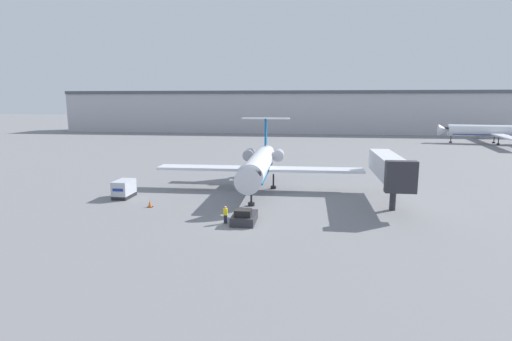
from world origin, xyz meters
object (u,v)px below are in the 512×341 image
traffic_cone_left (150,204)px  airplane_parked_far_left (494,131)px  worker_near_tug (225,214)px  luggage_cart (124,189)px  jet_bridge (389,167)px  airplane_main (259,164)px  pushback_tug (244,217)px

traffic_cone_left → airplane_parked_far_left: 106.93m
worker_near_tug → traffic_cone_left: 11.35m
luggage_cart → jet_bridge: jet_bridge is taller
airplane_parked_far_left → traffic_cone_left: bearing=-131.9°
luggage_cart → airplane_parked_far_left: bearing=44.6°
airplane_main → luggage_cart: airplane_main is taller
airplane_main → jet_bridge: bearing=-19.0°
worker_near_tug → luggage_cart: bearing=149.2°
airplane_main → pushback_tug: bearing=-88.5°
airplane_main → airplane_parked_far_left: bearing=48.8°
airplane_main → traffic_cone_left: airplane_main is taller
airplane_parked_far_left → jet_bridge: 85.78m
traffic_cone_left → luggage_cart: bearing=141.7°
worker_near_tug → airplane_main: bearing=84.9°
traffic_cone_left → airplane_parked_far_left: (71.40, 79.52, 3.36)m
pushback_tug → worker_near_tug: bearing=-164.5°
worker_near_tug → jet_bridge: jet_bridge is taller
jet_bridge → airplane_parked_far_left: bearing=59.7°
traffic_cone_left → airplane_parked_far_left: airplane_parked_far_left is taller
airplane_main → worker_near_tug: 16.50m
worker_near_tug → airplane_parked_far_left: 104.46m
traffic_cone_left → airplane_parked_far_left: bearing=48.1°
airplane_main → luggage_cart: size_ratio=8.55×
airplane_main → traffic_cone_left: bearing=-136.1°
airplane_main → pushback_tug: airplane_main is taller
pushback_tug → traffic_cone_left: bearing=159.3°
airplane_main → airplane_parked_far_left: 90.82m
worker_near_tug → airplane_parked_far_left: bearing=54.1°
pushback_tug → airplane_parked_far_left: bearing=54.8°
luggage_cart → traffic_cone_left: (5.13, -4.06, -0.75)m
worker_near_tug → airplane_parked_far_left: (61.24, 84.57, 2.78)m
pushback_tug → traffic_cone_left: (-12.02, 4.53, -0.19)m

